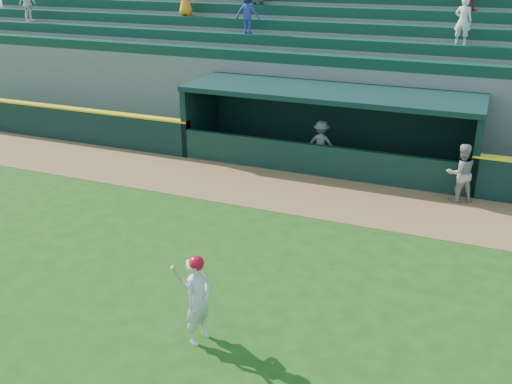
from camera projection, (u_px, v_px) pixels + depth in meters
ground at (228, 273)px, 12.34m from camera, size 120.00×120.00×0.00m
warning_track at (299, 193)px, 16.52m from camera, size 40.00×3.00×0.01m
field_wall_left at (12, 117)px, 22.02m from camera, size 15.50×0.30×1.20m
wall_stripe_left at (10, 101)px, 21.78m from camera, size 15.50×0.32×0.06m
dugout_player_front at (461, 173)px, 15.70m from camera, size 1.02×0.94×1.67m
dugout_player_inside at (321, 143)px, 18.49m from camera, size 0.99×0.61×1.49m
dugout at (330, 121)px, 18.66m from camera, size 9.40×2.80×2.46m
stands at (363, 66)px, 22.16m from camera, size 34.50×6.25×7.61m
batter_at_plate at (198, 299)px, 9.89m from camera, size 0.49×0.81×1.71m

